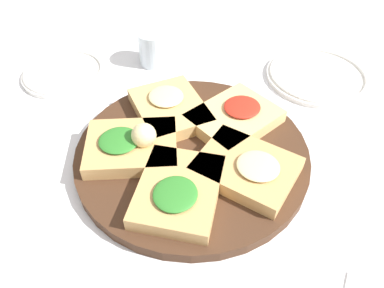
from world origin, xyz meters
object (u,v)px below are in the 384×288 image
at_px(plate_right, 317,75).
at_px(water_glass, 154,48).
at_px(plate_left, 64,72).
at_px(serving_board, 192,153).

relative_size(plate_right, water_glass, 2.89).
height_order(plate_left, water_glass, water_glass).
bearing_deg(plate_right, serving_board, -127.49).
distance_m(plate_left, water_glass, 0.23).
distance_m(plate_left, plate_right, 0.61).
xyz_separation_m(plate_right, water_glass, (-0.40, -0.01, 0.03)).
xyz_separation_m(plate_left, water_glass, (0.20, 0.10, 0.03)).
relative_size(plate_left, water_glass, 2.37).
bearing_deg(plate_left, water_glass, 25.93).
bearing_deg(water_glass, plate_left, -154.07).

